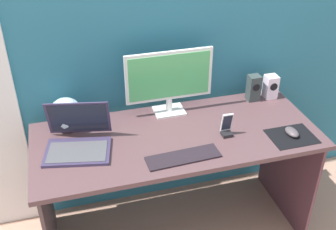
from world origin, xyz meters
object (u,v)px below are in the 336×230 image
Objects in this scene: keyboard_external at (183,157)px; phone_in_dock at (227,128)px; speaker_right at (271,87)px; fishbowl at (66,114)px; laptop at (78,140)px; mouse at (292,132)px; speaker_near_monitor at (253,88)px; monitor at (169,80)px.

keyboard_external is 0.32m from phone_in_dock.
keyboard_external is (-0.72, -0.45, -0.07)m from speaker_right.
laptop is at bearing -78.88° from fishbowl.
phone_in_dock is (-0.35, 0.10, 0.03)m from mouse.
speaker_near_monitor is (-0.12, 0.00, 0.01)m from speaker_right.
laptop is at bearing 152.73° from keyboard_external.
monitor is 3.70× the size of phone_in_dock.
keyboard_external is (0.50, -0.23, -0.04)m from laptop.
speaker_near_monitor is 1.12m from laptop.
fishbowl is 1.89× the size of mouse.
keyboard_external is at bearing -179.98° from mouse.
monitor reaches higher than phone_in_dock.
monitor is 1.33× the size of laptop.
speaker_right reaches higher than keyboard_external.
mouse is at bearing -10.00° from laptop.
mouse is (0.64, 0.03, 0.02)m from keyboard_external.
mouse is 0.36m from phone_in_dock.
fishbowl is (-0.60, -0.01, -0.13)m from monitor.
phone_in_dock is (0.24, -0.32, -0.17)m from monitor.
phone_in_dock is (-0.43, -0.32, -0.03)m from speaker_right.
speaker_near_monitor is 0.44× the size of keyboard_external.
laptop reaches higher than fishbowl.
laptop reaches higher than keyboard_external.
speaker_near_monitor is at bearing 34.38° from keyboard_external.
keyboard_external is at bearing -155.59° from phone_in_dock.
phone_in_dock is at bearing -7.27° from laptop.
monitor is at bearing 0.83° from fishbowl.
mouse is at bearing 0.30° from keyboard_external.
mouse reaches higher than keyboard_external.
fishbowl is at bearing 158.05° from mouse.
phone_in_dock is at bearing 161.13° from mouse.
phone_in_dock reaches higher than mouse.
monitor is at bearing 179.90° from speaker_near_monitor.
keyboard_external is at bearing -24.74° from laptop.
laptop is 2.05× the size of fishbowl.
speaker_right is 0.90× the size of speaker_near_monitor.
fishbowl is at bearing 159.62° from phone_in_dock.
fishbowl reaches higher than speaker_near_monitor.
fishbowl is at bearing 101.12° from laptop.
speaker_near_monitor is 1.21× the size of phone_in_dock.
phone_in_dock reaches higher than keyboard_external.
fishbowl reaches higher than mouse.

